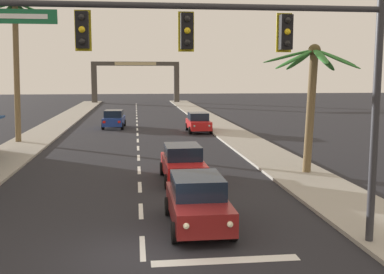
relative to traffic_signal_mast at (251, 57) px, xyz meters
name	(u,v)px	position (x,y,z in m)	size (l,w,h in m)	color
ground_plane	(143,256)	(-2.96, -0.04, -5.40)	(220.00, 220.00, 0.00)	#232328
sidewalk_right	(248,143)	(4.84, 19.96, -5.33)	(3.20, 110.00, 0.14)	#9E998E
sidewalk_left	(22,147)	(-10.76, 19.96, -5.33)	(3.20, 110.00, 0.14)	#9E998E
lane_markings	(144,146)	(-2.55, 19.99, -5.40)	(4.28, 87.51, 0.01)	silver
traffic_signal_mast	(251,57)	(0.00, 0.00, 0.00)	(11.07, 0.41, 7.42)	#2D2D33
sedan_lead_at_stop_bar	(198,201)	(-1.14, 2.29, -4.55)	(1.96, 4.45, 1.68)	maroon
sedan_third_in_queue	(183,163)	(-0.94, 9.01, -4.55)	(2.00, 4.47, 1.68)	red
sedan_oncoming_far	(114,119)	(-5.09, 31.58, -4.55)	(2.13, 4.52, 1.68)	navy
sedan_parked_nearest_kerb	(198,122)	(2.28, 27.61, -4.55)	(1.95, 4.45, 1.68)	red
palm_left_third	(16,49)	(-11.42, 22.44, 1.32)	(3.42, 3.45, 10.15)	brown
palm_right_second	(313,82)	(5.47, 9.65, -0.84)	(4.81, 4.79, 6.40)	brown
town_gateway_arch	(136,76)	(-2.96, 71.04, -0.76)	(15.25, 0.90, 7.18)	#423D38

